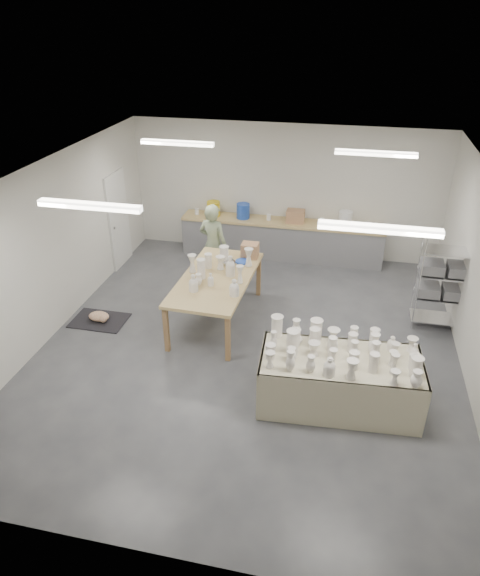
% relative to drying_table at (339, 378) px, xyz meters
% --- Properties ---
extents(room, '(8.00, 8.02, 3.00)m').
position_rel_drying_table_xyz_m(room, '(-1.66, 1.23, 1.60)').
color(room, '#424449').
rests_on(room, ground).
extents(back_counter, '(4.60, 0.60, 1.24)m').
position_rel_drying_table_xyz_m(back_counter, '(-1.56, 4.83, 0.03)').
color(back_counter, tan).
rests_on(back_counter, ground).
extents(wire_shelf, '(0.88, 0.48, 1.80)m').
position_rel_drying_table_xyz_m(wire_shelf, '(1.65, 2.55, 0.46)').
color(wire_shelf, silver).
rests_on(wire_shelf, ground).
extents(drying_table, '(2.36, 1.23, 1.18)m').
position_rel_drying_table_xyz_m(drying_table, '(0.00, 0.00, 0.00)').
color(drying_table, olive).
rests_on(drying_table, ground).
extents(work_table, '(1.30, 2.46, 1.28)m').
position_rel_drying_table_xyz_m(work_table, '(-2.26, 1.94, 0.46)').
color(work_table, tan).
rests_on(work_table, ground).
extents(rug, '(1.00, 0.70, 0.02)m').
position_rel_drying_table_xyz_m(rug, '(-4.45, 1.33, -0.45)').
color(rug, black).
rests_on(rug, ground).
extents(cat, '(0.45, 0.37, 0.17)m').
position_rel_drying_table_xyz_m(cat, '(-4.44, 1.32, -0.35)').
color(cat, white).
rests_on(cat, rug).
extents(potter, '(0.73, 0.58, 1.74)m').
position_rel_drying_table_xyz_m(potter, '(-2.75, 3.29, 0.41)').
color(potter, '#91A37E').
rests_on(potter, ground).
extents(red_stool, '(0.42, 0.42, 0.35)m').
position_rel_drying_table_xyz_m(red_stool, '(-2.75, 3.56, -0.14)').
color(red_stool, red).
rests_on(red_stool, ground).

